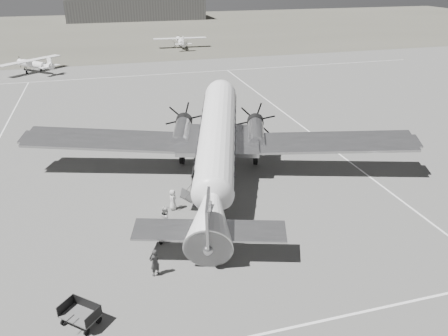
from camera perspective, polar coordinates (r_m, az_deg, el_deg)
The scene contains 14 objects.
ground at distance 32.62m, azimuth -0.31°, elevation -3.00°, with size 260.00×260.00×0.00m, color slate.
taxi_line_near at distance 21.92m, azimuth 10.06°, elevation -19.60°, with size 60.00×0.15×0.01m, color white.
taxi_line_right at distance 37.29m, azimuth 17.76°, elevation -0.52°, with size 0.15×80.00×0.01m, color white.
taxi_line_horizon at distance 69.93m, azimuth -9.25°, elevation 11.93°, with size 90.00×0.15×0.01m, color white.
grass_infield at distance 124.00m, azimuth -12.61°, elevation 17.19°, with size 260.00×90.00×0.01m, color #5A574B.
hangar_main at distance 148.84m, azimuth -11.45°, elevation 19.75°, with size 42.00×14.00×6.60m.
dc3_airliner at distance 32.47m, azimuth -0.96°, elevation 2.72°, with size 31.56×21.90×6.01m, color #B3B3B5, non-canonical shape.
light_plane_left at distance 76.69m, azimuth -23.60°, elevation 12.19°, with size 10.60×8.60×2.20m, color white, non-canonical shape.
light_plane_right at distance 93.47m, azimuth -5.70°, elevation 16.02°, with size 10.88×8.82×2.26m, color white, non-canonical shape.
baggage_cart_near at distance 27.22m, azimuth -7.71°, elevation -8.32°, with size 1.55×1.09×0.87m, color #525252, non-canonical shape.
baggage_cart_far at distance 22.38m, azimuth -18.28°, elevation -17.77°, with size 1.84×1.30×1.04m, color #525252, non-canonical shape.
ground_crew at distance 24.19m, azimuth -9.04°, elevation -12.08°, with size 0.59×0.39×1.63m, color #303030.
ramp_agent at distance 27.50m, azimuth -7.55°, elevation -6.69°, with size 0.92×0.71×1.89m, color silver.
passenger at distance 30.08m, azimuth -6.71°, elevation -4.13°, with size 0.73×0.47×1.49m, color silver.
Camera 1 is at (-7.63, -27.83, 15.21)m, focal length 35.00 mm.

